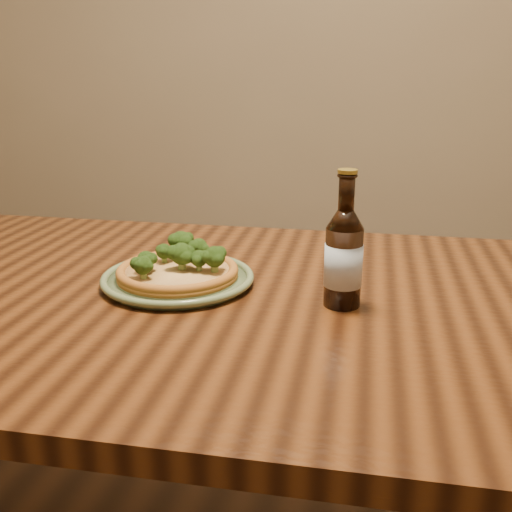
% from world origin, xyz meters
% --- Properties ---
extents(table, '(1.60, 0.90, 0.75)m').
position_xyz_m(table, '(0.00, 0.10, 0.66)').
color(table, '#47240F').
rests_on(table, ground).
extents(plate, '(0.28, 0.28, 0.02)m').
position_xyz_m(plate, '(0.10, 0.13, 0.76)').
color(plate, '#5F714E').
rests_on(plate, table).
extents(pizza, '(0.22, 0.22, 0.07)m').
position_xyz_m(pizza, '(0.10, 0.13, 0.78)').
color(pizza, '#9C6023').
rests_on(pizza, plate).
extents(beer_bottle, '(0.06, 0.06, 0.23)m').
position_xyz_m(beer_bottle, '(0.40, 0.08, 0.83)').
color(beer_bottle, black).
rests_on(beer_bottle, table).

